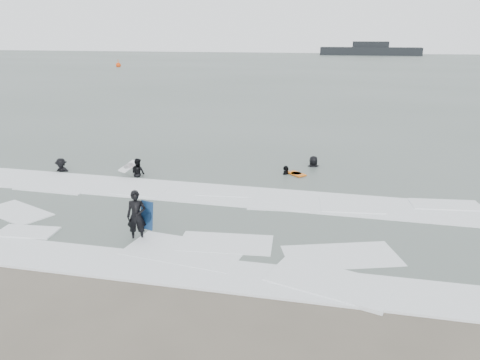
% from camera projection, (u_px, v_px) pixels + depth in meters
% --- Properties ---
extents(ground, '(320.00, 320.00, 0.00)m').
position_uv_depth(ground, '(201.00, 263.00, 14.00)').
color(ground, brown).
rests_on(ground, ground).
extents(sea, '(320.00, 320.00, 0.00)m').
position_uv_depth(sea, '(333.00, 70.00, 88.19)').
color(sea, '#47544C').
rests_on(sea, ground).
extents(surfer_centre, '(0.73, 0.57, 1.75)m').
position_uv_depth(surfer_centre, '(138.00, 240.00, 15.58)').
color(surfer_centre, black).
rests_on(surfer_centre, ground).
extents(surfer_wading, '(0.88, 0.79, 1.48)m').
position_uv_depth(surfer_wading, '(138.00, 177.00, 22.44)').
color(surfer_wading, black).
rests_on(surfer_wading, ground).
extents(surfer_breaker, '(1.09, 0.72, 1.59)m').
position_uv_depth(surfer_breaker, '(62.00, 173.00, 23.13)').
color(surfer_breaker, black).
rests_on(surfer_breaker, ground).
extents(surfer_right_near, '(0.80, 1.02, 1.62)m').
position_uv_depth(surfer_right_near, '(286.00, 175.00, 22.79)').
color(surfer_right_near, black).
rests_on(surfer_right_near, ground).
extents(surfer_right_far, '(0.98, 0.78, 1.75)m').
position_uv_depth(surfer_right_far, '(313.00, 167.00, 24.06)').
color(surfer_right_far, black).
rests_on(surfer_right_far, ground).
extents(surf_foam, '(30.03, 9.06, 0.09)m').
position_uv_depth(surf_foam, '(232.00, 217.00, 17.42)').
color(surf_foam, white).
rests_on(surf_foam, ground).
extents(bodyboards, '(8.70, 9.10, 1.25)m').
position_uv_depth(bodyboards, '(197.00, 181.00, 20.16)').
color(bodyboards, '#10294D').
rests_on(bodyboards, ground).
extents(buoy, '(1.00, 1.00, 1.65)m').
position_uv_depth(buoy, '(118.00, 65.00, 96.06)').
color(buoy, red).
rests_on(buoy, ground).
extents(vessel_horizon, '(30.99, 5.53, 4.21)m').
position_uv_depth(vessel_horizon, '(370.00, 50.00, 147.89)').
color(vessel_horizon, black).
rests_on(vessel_horizon, ground).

